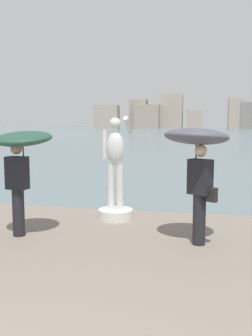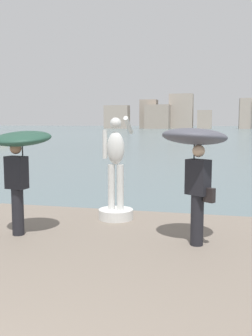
# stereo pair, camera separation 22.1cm
# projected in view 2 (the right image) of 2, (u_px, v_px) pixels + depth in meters

# --- Properties ---
(ground_plane) EXTENTS (400.00, 400.00, 0.00)m
(ground_plane) POSITION_uv_depth(u_px,v_px,m) (199.00, 146.00, 40.50)
(ground_plane) COLOR slate
(statue_white_figure) EXTENTS (0.76, 0.94, 2.23)m
(statue_white_figure) POSITION_uv_depth(u_px,v_px,m) (116.00, 184.00, 8.34)
(statue_white_figure) COLOR silver
(statue_white_figure) RESTS_ON pier
(onlooker_left) EXTENTS (1.22, 1.24, 1.99)m
(onlooker_left) POSITION_uv_depth(u_px,v_px,m) (21.00, 152.00, 7.04)
(onlooker_left) COLOR black
(onlooker_left) RESTS_ON pier
(onlooker_right) EXTENTS (1.53, 1.54, 2.04)m
(onlooker_right) POSITION_uv_depth(u_px,v_px,m) (195.00, 150.00, 6.52)
(onlooker_right) COLOR black
(onlooker_right) RESTS_ON pier
(distant_skyline) EXTENTS (77.94, 13.28, 12.92)m
(distant_skyline) POSITION_uv_depth(u_px,v_px,m) (204.00, 115.00, 141.91)
(distant_skyline) COLOR #A89989
(distant_skyline) RESTS_ON ground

